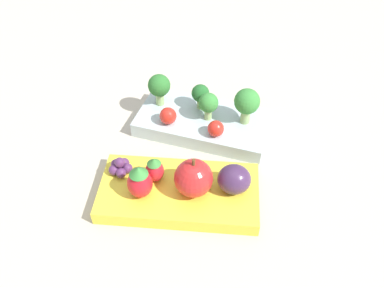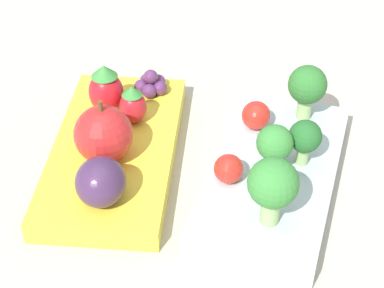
{
  "view_description": "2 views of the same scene",
  "coord_description": "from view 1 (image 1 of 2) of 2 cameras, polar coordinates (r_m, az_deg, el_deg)",
  "views": [
    {
      "loc": [
        0.06,
        -0.45,
        0.48
      ],
      "look_at": [
        -0.0,
        -0.0,
        0.03
      ],
      "focal_mm": 40.0,
      "sensor_mm": 36.0,
      "label": 1
    },
    {
      "loc": [
        0.44,
        0.06,
        0.4
      ],
      "look_at": [
        -0.0,
        -0.0,
        0.03
      ],
      "focal_mm": 60.0,
      "sensor_mm": 36.0,
      "label": 2
    }
  ],
  "objects": [
    {
      "name": "ground_plane",
      "position": [
        0.66,
        0.04,
        -2.1
      ],
      "size": [
        4.0,
        4.0,
        0.0
      ],
      "primitive_type": "plane",
      "color": "#BCB29E"
    },
    {
      "name": "bento_box_savoury",
      "position": [
        0.7,
        1.49,
        2.82
      ],
      "size": [
        0.23,
        0.14,
        0.02
      ],
      "color": "silver",
      "rests_on": "ground_plane"
    },
    {
      "name": "bento_box_fruit",
      "position": [
        0.6,
        -1.75,
        -6.49
      ],
      "size": [
        0.23,
        0.12,
        0.02
      ],
      "color": "yellow",
      "rests_on": "ground_plane"
    },
    {
      "name": "broccoli_floret_0",
      "position": [
        0.7,
        -4.4,
        7.66
      ],
      "size": [
        0.04,
        0.04,
        0.06
      ],
      "color": "#93B770",
      "rests_on": "bento_box_savoury"
    },
    {
      "name": "broccoli_floret_1",
      "position": [
        0.67,
        7.33,
        5.51
      ],
      "size": [
        0.04,
        0.04,
        0.06
      ],
      "color": "#93B770",
      "rests_on": "bento_box_savoury"
    },
    {
      "name": "broccoli_floret_2",
      "position": [
        0.67,
        2.19,
        5.41
      ],
      "size": [
        0.03,
        0.03,
        0.05
      ],
      "color": "#93B770",
      "rests_on": "bento_box_savoury"
    },
    {
      "name": "broccoli_floret_3",
      "position": [
        0.69,
        0.76,
        6.71
      ],
      "size": [
        0.03,
        0.03,
        0.04
      ],
      "color": "#93B770",
      "rests_on": "bento_box_savoury"
    },
    {
      "name": "cherry_tomato_0",
      "position": [
        0.68,
        -3.21,
        3.77
      ],
      "size": [
        0.03,
        0.03,
        0.03
      ],
      "color": "red",
      "rests_on": "bento_box_savoury"
    },
    {
      "name": "cherry_tomato_1",
      "position": [
        0.65,
        3.19,
        2.07
      ],
      "size": [
        0.03,
        0.03,
        0.03
      ],
      "color": "red",
      "rests_on": "bento_box_savoury"
    },
    {
      "name": "apple",
      "position": [
        0.57,
        0.2,
        -4.57
      ],
      "size": [
        0.05,
        0.05,
        0.06
      ],
      "color": "red",
      "rests_on": "bento_box_fruit"
    },
    {
      "name": "strawberry_0",
      "position": [
        0.59,
        -5.01,
        -3.43
      ],
      "size": [
        0.03,
        0.03,
        0.04
      ],
      "color": "red",
      "rests_on": "bento_box_fruit"
    },
    {
      "name": "strawberry_1",
      "position": [
        0.57,
        -6.99,
        -5.03
      ],
      "size": [
        0.03,
        0.03,
        0.05
      ],
      "color": "red",
      "rests_on": "bento_box_fruit"
    },
    {
      "name": "plum",
      "position": [
        0.58,
        5.64,
        -4.7
      ],
      "size": [
        0.05,
        0.04,
        0.04
      ],
      "color": "#42284C",
      "rests_on": "bento_box_fruit"
    },
    {
      "name": "grape_cluster",
      "position": [
        0.62,
        -9.53,
        -3.02
      ],
      "size": [
        0.03,
        0.03,
        0.03
      ],
      "color": "#562D5B",
      "rests_on": "bento_box_fruit"
    }
  ]
}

